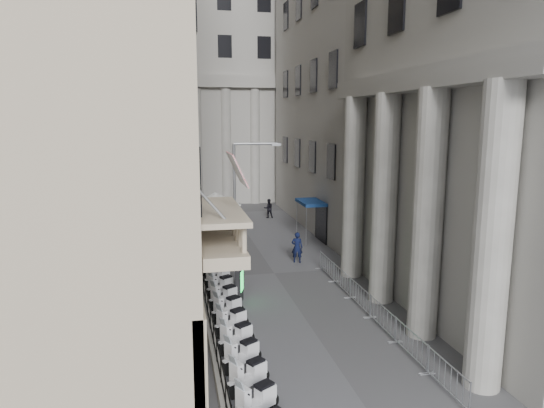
{
  "coord_description": "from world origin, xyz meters",
  "views": [
    {
      "loc": [
        -5.63,
        -7.18,
        8.78
      ],
      "look_at": [
        -0.62,
        16.89,
        4.5
      ],
      "focal_mm": 32.0,
      "sensor_mm": 36.0,
      "label": 1
    }
  ],
  "objects_px": {
    "info_kiosk": "(239,284)",
    "street_lamp": "(240,203)",
    "pedestrian_a": "(297,247)",
    "pedestrian_b": "(269,208)",
    "security_tent": "(224,199)"
  },
  "relations": [
    {
      "from": "info_kiosk",
      "to": "street_lamp",
      "type": "bearing_deg",
      "value": 98.88
    },
    {
      "from": "pedestrian_a",
      "to": "pedestrian_b",
      "type": "distance_m",
      "value": 14.09
    },
    {
      "from": "pedestrian_a",
      "to": "pedestrian_b",
      "type": "relative_size",
      "value": 1.12
    },
    {
      "from": "security_tent",
      "to": "pedestrian_a",
      "type": "xyz_separation_m",
      "value": [
        3.53,
        -8.94,
        -1.69
      ]
    },
    {
      "from": "street_lamp",
      "to": "security_tent",
      "type": "bearing_deg",
      "value": 88.8
    },
    {
      "from": "info_kiosk",
      "to": "pedestrian_a",
      "type": "relative_size",
      "value": 0.91
    },
    {
      "from": "info_kiosk",
      "to": "pedestrian_b",
      "type": "distance_m",
      "value": 20.66
    },
    {
      "from": "street_lamp",
      "to": "info_kiosk",
      "type": "height_order",
      "value": "street_lamp"
    },
    {
      "from": "info_kiosk",
      "to": "pedestrian_b",
      "type": "bearing_deg",
      "value": 93.33
    },
    {
      "from": "pedestrian_b",
      "to": "security_tent",
      "type": "bearing_deg",
      "value": 47.27
    },
    {
      "from": "security_tent",
      "to": "info_kiosk",
      "type": "height_order",
      "value": "security_tent"
    },
    {
      "from": "street_lamp",
      "to": "pedestrian_a",
      "type": "height_order",
      "value": "street_lamp"
    },
    {
      "from": "pedestrian_b",
      "to": "street_lamp",
      "type": "bearing_deg",
      "value": 72.98
    },
    {
      "from": "pedestrian_b",
      "to": "pedestrian_a",
      "type": "bearing_deg",
      "value": 84.81
    },
    {
      "from": "street_lamp",
      "to": "pedestrian_b",
      "type": "bearing_deg",
      "value": 75.23
    }
  ]
}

